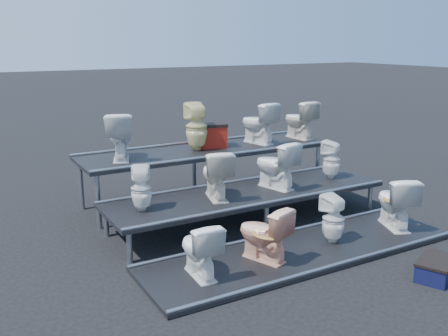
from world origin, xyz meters
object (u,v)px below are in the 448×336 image
toilet_2 (333,219)px  toilet_5 (216,174)px  toilet_6 (276,165)px  red_crate (210,136)px  toilet_9 (196,127)px  toilet_8 (120,136)px  toilet_0 (199,249)px  toilet_4 (141,189)px  toilet_1 (264,233)px  toilet_11 (299,120)px  toilet_10 (258,123)px  step_stool (436,269)px  toilet_3 (395,202)px  toilet_7 (332,160)px

toilet_2 → toilet_5: toilet_5 is taller
toilet_6 → red_crate: 1.48m
toilet_5 → toilet_9: size_ratio=0.89×
toilet_5 → toilet_8: toilet_8 is taller
toilet_0 → toilet_6: bearing=-143.1°
toilet_4 → toilet_9: 2.01m
toilet_1 → toilet_5: 1.37m
toilet_11 → toilet_2: bearing=58.1°
toilet_10 → step_stool: 4.02m
toilet_8 → toilet_2: bearing=146.7°
toilet_4 → toilet_9: (1.45, 1.30, 0.49)m
toilet_2 → toilet_8: (-1.95, 2.60, 0.84)m
toilet_8 → toilet_10: 2.48m
toilet_5 → red_crate: 1.59m
toilet_3 → red_crate: bearing=-38.9°
toilet_1 → toilet_7: toilet_7 is taller
red_crate → toilet_9: bearing=-142.9°
toilet_0 → toilet_3: bearing=-177.1°
toilet_7 → toilet_9: (-1.75, 1.30, 0.48)m
toilet_2 → toilet_1: bearing=-3.3°
toilet_6 → toilet_10: size_ratio=0.99×
toilet_6 → toilet_3: bearing=118.2°
toilet_0 → toilet_7: toilet_7 is taller
step_stool → red_crate: bearing=76.8°
toilet_0 → toilet_2: size_ratio=1.01×
toilet_3 → toilet_9: toilet_9 is taller
toilet_8 → step_stool: toilet_8 is taller
toilet_2 → red_crate: red_crate is taller
toilet_1 → toilet_6: toilet_6 is taller
red_crate → toilet_11: bearing=12.2°
toilet_3 → toilet_9: (-1.79, 2.60, 0.82)m
toilet_11 → red_crate: toilet_11 is taller
toilet_9 → toilet_2: bearing=111.6°
toilet_9 → toilet_0: bearing=71.2°
toilet_11 → toilet_9: bearing=-3.2°
toilet_8 → toilet_5: bearing=145.6°
toilet_3 → step_stool: (-0.70, -1.26, -0.33)m
step_stool → toilet_1: bearing=115.9°
toilet_0 → toilet_8: 2.73m
toilet_4 → toilet_9: toilet_9 is taller
toilet_1 → toilet_3: bearing=160.0°
toilet_10 → toilet_3: bearing=92.3°
toilet_2 → toilet_4: size_ratio=1.07×
toilet_0 → toilet_11: (3.36, 2.60, 0.82)m
toilet_0 → red_crate: (1.59, 2.72, 0.66)m
toilet_6 → toilet_8: (-1.95, 1.30, 0.40)m
toilet_8 → red_crate: size_ratio=1.44×
toilet_5 → toilet_7: 2.10m
toilet_7 → toilet_9: bearing=-61.4°
toilet_7 → toilet_10: (-0.56, 1.30, 0.45)m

